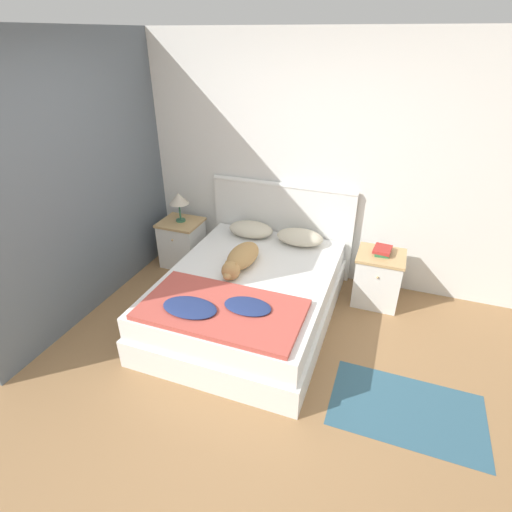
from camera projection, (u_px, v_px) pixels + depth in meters
The scene contains 14 objects.
ground_plane at pixel (217, 397), 3.11m from camera, with size 16.00×16.00×0.00m, color #997047.
wall_back at pixel (297, 163), 4.23m from camera, with size 9.00×0.06×2.55m.
wall_side_left at pixel (98, 176), 3.87m from camera, with size 0.06×3.10×2.55m.
bed at pixel (249, 297), 3.87m from camera, with size 1.55×2.02×0.50m.
headboard at pixel (281, 226), 4.56m from camera, with size 1.63×0.06×1.07m.
nightstand_left at pixel (182, 243), 4.80m from camera, with size 0.47×0.44×0.56m.
nightstand_right at pixel (378, 278), 4.10m from camera, with size 0.47×0.44×0.56m.
pillow_left at pixel (251, 229), 4.45m from camera, with size 0.50×0.33×0.15m.
pillow_right at pixel (300, 237), 4.28m from camera, with size 0.50×0.33×0.15m.
quilt at pixel (220, 309), 3.24m from camera, with size 1.32×0.72×0.08m.
dog at pixel (241, 258), 3.86m from camera, with size 0.27×0.76×0.18m.
book_stack at pixel (382, 250), 3.97m from camera, with size 0.18×0.22×0.06m.
table_lamp at pixel (179, 199), 4.54m from camera, with size 0.23×0.23×0.35m.
rug at pixel (406, 410), 3.01m from camera, with size 1.12×0.68×0.00m.
Camera 1 is at (1.04, -1.93, 2.49)m, focal length 28.00 mm.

